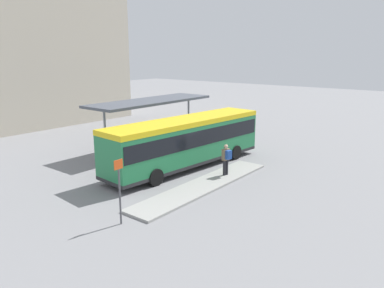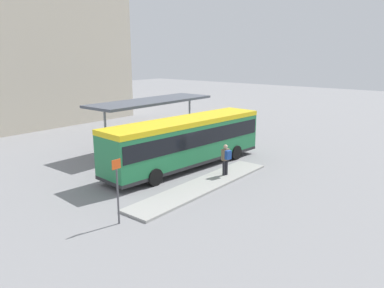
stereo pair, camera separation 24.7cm
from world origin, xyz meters
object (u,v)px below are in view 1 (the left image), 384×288
Objects in this scene: city_bus at (186,139)px; potted_planter_near_shelter at (176,145)px; pedestrian_waiting at (226,158)px; bicycle_green at (228,130)px; potted_planter_far_side at (191,141)px; bicycle_red at (219,129)px; platform_sign at (120,189)px.

city_bus reaches higher than potted_planter_near_shelter.
bicycle_green is at bearing -45.26° from pedestrian_waiting.
potted_planter_far_side is at bearing -21.08° from pedestrian_waiting.
city_bus is 3.08m from pedestrian_waiting.
potted_planter_near_shelter is (-8.05, -1.82, 0.30)m from bicycle_red.
potted_planter_far_side reaches higher than potted_planter_near_shelter.
pedestrian_waiting is at bearing -86.45° from city_bus.
potted_planter_far_side is at bearing -82.37° from bicycle_green.
pedestrian_waiting is 12.11m from bicycle_green.
potted_planter_far_side reaches higher than bicycle_green.
pedestrian_waiting is (-0.08, -3.01, -0.65)m from city_bus.
potted_planter_far_side is (3.62, 5.50, -0.49)m from pedestrian_waiting.
bicycle_red is at bearing 22.08° from platform_sign.
bicycle_red is at bearing -171.66° from bicycle_green.
potted_planter_far_side is (-6.57, -0.98, 0.31)m from bicycle_green.
city_bus is 9.45× the size of potted_planter_near_shelter.
pedestrian_waiting is 12.48m from bicycle_red.
city_bus is 10.98m from bicycle_red.
bicycle_red is (9.98, 4.33, -1.46)m from city_bus.
bicycle_red is 1.27× the size of potted_planter_near_shelter.
bicycle_red is at bearing 28.44° from city_bus.
potted_planter_far_side is (3.55, 2.49, -1.14)m from city_bus.
bicycle_green is 1.02× the size of bicycle_red.
city_bus is at bearing -144.98° from potted_planter_far_side.
potted_planter_near_shelter is at bearing 28.92° from platform_sign.
bicycle_red is (-0.14, 0.86, -0.00)m from bicycle_green.
pedestrian_waiting is 1.46× the size of potted_planter_near_shelter.
platform_sign reaches higher than bicycle_green.
bicycle_green is (10.20, 6.48, -0.81)m from pedestrian_waiting.
city_bus is at bearing 20.33° from platform_sign.
potted_planter_near_shelter is 11.30m from platform_sign.
platform_sign is (-9.86, -5.45, 0.92)m from potted_planter_near_shelter.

